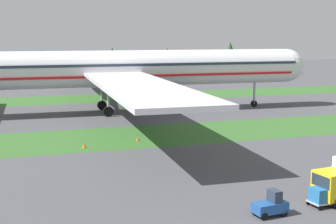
# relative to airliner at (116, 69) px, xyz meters

# --- Properties ---
(grass_strip_near) EXTENTS (320.00, 14.29, 0.01)m
(grass_strip_near) POSITION_rel_airliner_xyz_m (0.22, -20.38, -7.67)
(grass_strip_near) COLOR #336028
(grass_strip_near) RESTS_ON ground
(grass_strip_far) EXTENTS (320.00, 14.29, 0.01)m
(grass_strip_far) POSITION_rel_airliner_xyz_m (0.22, 20.20, -7.67)
(grass_strip_far) COLOR #336028
(grass_strip_far) RESTS_ON ground
(airliner) EXTENTS (71.45, 87.34, 21.42)m
(airliner) POSITION_rel_airliner_xyz_m (0.00, 0.00, 0.00)
(airliner) COLOR silver
(airliner) RESTS_ON ground
(baggage_tug) EXTENTS (2.73, 1.59, 1.97)m
(baggage_tug) POSITION_rel_airliner_xyz_m (1.13, -51.67, -6.86)
(baggage_tug) COLOR #1E4C8E
(baggage_tug) RESTS_ON ground
(cargo_dolly_lead) EXTENTS (2.36, 1.74, 1.55)m
(cargo_dolly_lead) POSITION_rel_airliner_xyz_m (6.12, -51.10, -6.75)
(cargo_dolly_lead) COLOR #A3A3A8
(cargo_dolly_lead) RESTS_ON ground
(taxiway_marker_0) EXTENTS (0.44, 0.44, 0.60)m
(taxiway_marker_0) POSITION_rel_airliner_xyz_m (-2.05, -23.16, -7.37)
(taxiway_marker_0) COLOR orange
(taxiway_marker_0) RESTS_ON ground
(taxiway_marker_1) EXTENTS (0.44, 0.44, 0.60)m
(taxiway_marker_1) POSITION_rel_airliner_xyz_m (-9.16, -25.08, -7.37)
(taxiway_marker_1) COLOR orange
(taxiway_marker_1) RESTS_ON ground
(distant_tree_line) EXTENTS (149.78, 9.05, 11.55)m
(distant_tree_line) POSITION_rel_airliner_xyz_m (5.30, 64.14, -1.28)
(distant_tree_line) COLOR #4C3823
(distant_tree_line) RESTS_ON ground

